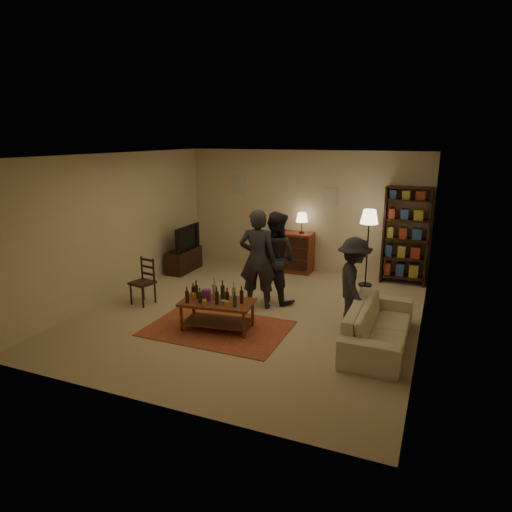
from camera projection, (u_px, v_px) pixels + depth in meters
The scene contains 13 objects.
floor at pixel (252, 313), 7.95m from camera, with size 6.00×6.00×0.00m, color #C6B793.
room_shell at pixel (277, 189), 10.39m from camera, with size 6.00×6.00×6.00m.
rug at pixel (218, 328), 7.31m from camera, with size 2.20×1.50×0.01m, color maroon.
coffee_table at pixel (217, 304), 7.22m from camera, with size 1.21×0.77×0.81m.
dining_chair at pixel (144, 280), 8.34m from camera, with size 0.43×0.43×0.86m.
tv_stand at pixel (184, 254), 10.36m from camera, with size 0.40×1.00×1.06m.
dresser at pixel (291, 251), 10.32m from camera, with size 1.00×0.50×1.36m.
bookshelf at pixel (405, 235), 9.34m from camera, with size 0.90×0.34×2.02m.
floor_lamp at pixel (369, 222), 9.09m from camera, with size 0.36×0.36×1.58m.
sofa at pixel (379, 325), 6.70m from camera, with size 2.08×0.81×0.61m, color beige.
person_left at pixel (258, 259), 8.03m from camera, with size 0.65×0.43×1.78m, color #24252B.
person_right at pixel (276, 257), 8.36m from camera, with size 0.82×0.64×1.69m, color #23232A.
person_by_sofa at pixel (353, 283), 7.26m from camera, with size 0.95×0.54×1.47m, color #27272F.
Camera 1 is at (2.91, -6.84, 3.00)m, focal length 32.00 mm.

